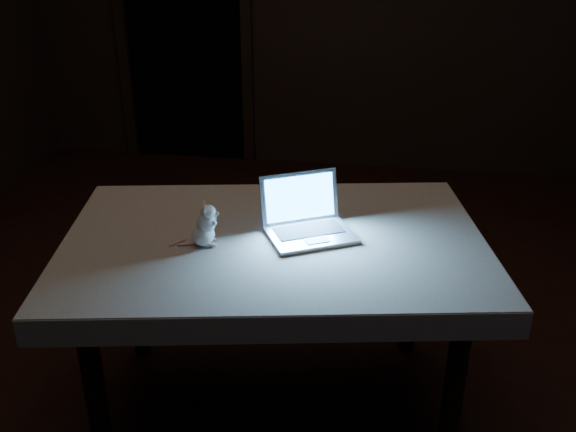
# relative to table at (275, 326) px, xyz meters

# --- Properties ---
(floor) EXTENTS (5.00, 5.00, 0.00)m
(floor) POSITION_rel_table_xyz_m (-0.10, 0.29, -0.37)
(floor) COLOR black
(floor) RESTS_ON ground
(doorway) EXTENTS (1.06, 0.36, 2.13)m
(doorway) POSITION_rel_table_xyz_m (-1.20, 2.79, 0.69)
(doorway) COLOR black
(doorway) RESTS_ON back_wall
(table) EXTENTS (1.53, 1.14, 0.74)m
(table) POSITION_rel_table_xyz_m (0.00, 0.00, 0.00)
(table) COLOR black
(table) RESTS_ON floor
(tablecloth) EXTENTS (1.74, 1.45, 0.09)m
(tablecloth) POSITION_rel_table_xyz_m (-0.06, -0.02, 0.33)
(tablecloth) COLOR beige
(tablecloth) RESTS_ON table
(laptop) EXTENTS (0.38, 0.36, 0.20)m
(laptop) POSITION_rel_table_xyz_m (0.13, 0.02, 0.48)
(laptop) COLOR #A8A8AC
(laptop) RESTS_ON tablecloth
(plush_mouse) EXTENTS (0.13, 0.13, 0.16)m
(plush_mouse) POSITION_rel_table_xyz_m (-0.23, -0.09, 0.46)
(plush_mouse) COLOR white
(plush_mouse) RESTS_ON tablecloth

